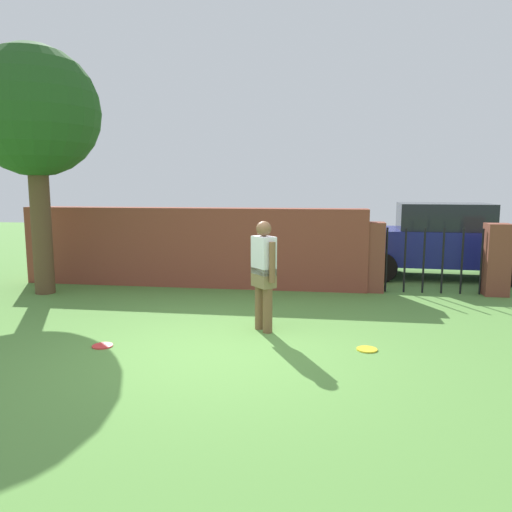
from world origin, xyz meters
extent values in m
plane|color=#568C3D|center=(0.00, 0.00, 0.00)|extent=(40.00, 40.00, 0.00)
cube|color=brown|center=(-1.50, 4.02, 0.83)|extent=(7.32, 0.50, 1.66)
cylinder|color=brown|center=(-4.19, 2.87, 1.42)|extent=(0.38, 0.38, 2.84)
sphere|color=#23511E|center=(-4.19, 2.87, 3.52)|extent=(2.46, 2.46, 2.46)
cylinder|color=brown|center=(0.39, 1.07, 0.42)|extent=(0.14, 0.14, 0.85)
cylinder|color=brown|center=(0.53, 0.91, 0.42)|extent=(0.14, 0.14, 0.85)
cube|color=olive|center=(0.46, 0.99, 0.80)|extent=(0.40, 0.42, 0.28)
cube|color=silver|center=(0.46, 0.99, 1.12)|extent=(0.40, 0.42, 0.55)
sphere|color=brown|center=(0.46, 0.99, 1.51)|extent=(0.22, 0.22, 0.22)
cylinder|color=brown|center=(0.31, 1.16, 1.05)|extent=(0.09, 0.09, 0.58)
cylinder|color=brown|center=(0.60, 0.82, 1.05)|extent=(0.09, 0.09, 0.58)
cube|color=brown|center=(2.26, 4.02, 0.70)|extent=(0.44, 0.44, 1.40)
cube|color=brown|center=(4.60, 4.02, 0.70)|extent=(0.44, 0.44, 1.40)
cylinder|color=black|center=(2.53, 4.02, 0.65)|extent=(0.04, 0.04, 1.30)
cylinder|color=black|center=(2.89, 4.02, 0.65)|extent=(0.04, 0.04, 1.30)
cylinder|color=black|center=(3.25, 4.02, 0.65)|extent=(0.04, 0.04, 1.30)
cylinder|color=black|center=(3.61, 4.02, 0.65)|extent=(0.04, 0.04, 1.30)
cylinder|color=black|center=(3.97, 4.02, 0.65)|extent=(0.04, 0.04, 1.30)
cylinder|color=black|center=(4.33, 4.02, 0.65)|extent=(0.04, 0.04, 1.30)
cube|color=navy|center=(3.98, 5.84, 0.72)|extent=(4.28, 1.92, 0.80)
cube|color=#1E2328|center=(3.98, 5.84, 1.42)|extent=(2.08, 1.60, 0.60)
cylinder|color=black|center=(2.57, 5.06, 0.32)|extent=(0.65, 0.25, 0.64)
cylinder|color=black|center=(2.66, 6.76, 0.32)|extent=(0.65, 0.25, 0.64)
cylinder|color=black|center=(5.39, 6.62, 0.32)|extent=(0.65, 0.25, 0.64)
cylinder|color=yellow|center=(1.91, 0.33, 0.01)|extent=(0.27, 0.27, 0.02)
cylinder|color=red|center=(-1.57, -0.05, 0.01)|extent=(0.27, 0.27, 0.02)
camera|label=1|loc=(1.39, -5.96, 2.13)|focal=34.41mm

